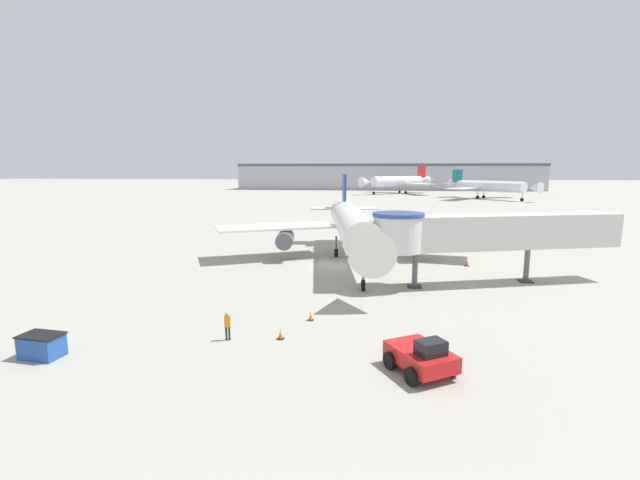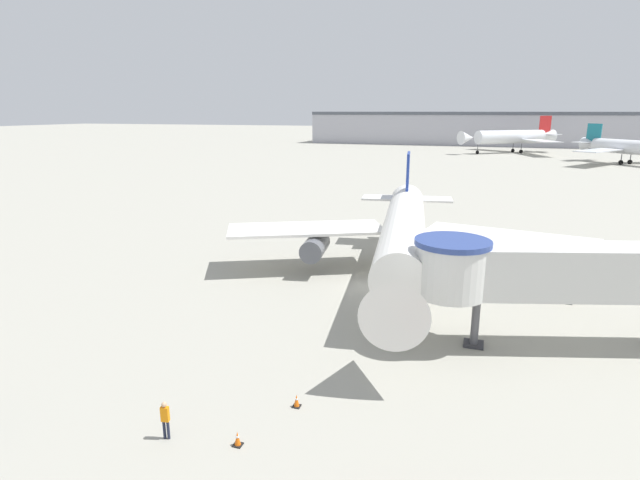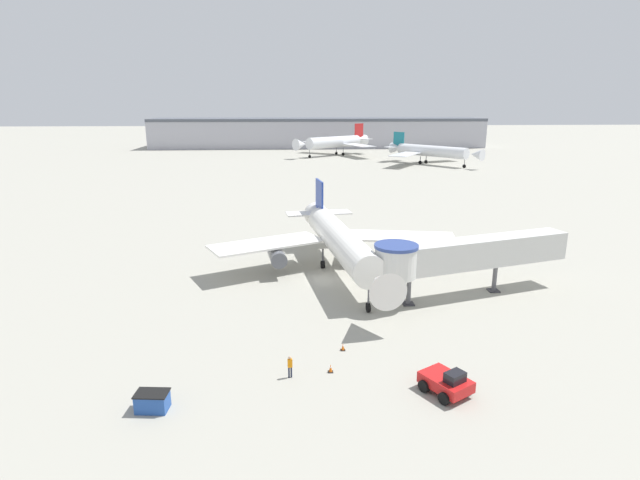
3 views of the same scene
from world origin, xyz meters
name	(u,v)px [view 1 (image 1 of 3)]	position (x,y,z in m)	size (l,w,h in m)	color
ground_plane	(332,265)	(0.00, 0.00, 0.00)	(800.00, 800.00, 0.00)	#9E9B8E
main_airplane	(351,225)	(1.84, 2.21, 3.82)	(29.37, 30.69, 8.99)	white
jet_bridge	(481,232)	(12.96, -5.94, 4.45)	(20.91, 8.76, 6.14)	silver
pushback_tug_red	(422,356)	(6.44, -22.81, 0.82)	(3.50, 3.86, 1.84)	red
service_container_blue	(42,346)	(-12.61, -23.44, 0.62)	(2.18, 1.51, 1.22)	#234C9E
traffic_cone_apron_front	(281,334)	(-1.02, -19.61, 0.29)	(0.37, 0.37, 0.61)	black
traffic_cone_starboard_wing	(467,262)	(13.51, 1.04, 0.37)	(0.46, 0.46, 0.76)	black
traffic_cone_near_nose	(311,316)	(0.23, -16.38, 0.28)	(0.36, 0.36, 0.60)	black
ground_crew_marshaller	(227,324)	(-3.93, -20.13, 0.96)	(0.34, 0.24, 1.65)	#1E2338
background_jet_teal_tail	(487,186)	(41.33, 105.22, 4.26)	(29.11, 29.94, 9.66)	silver
background_jet_red_tail	(399,181)	(14.28, 135.11, 4.98)	(31.00, 30.43, 11.39)	silver
terminal_building	(386,177)	(10.45, 175.00, 6.29)	(144.38, 24.79, 12.57)	#A8A8B2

